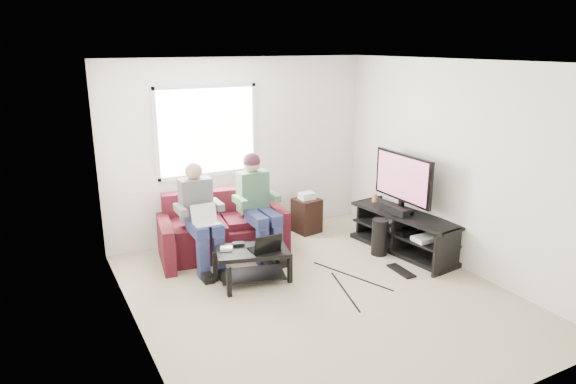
{
  "coord_description": "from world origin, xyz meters",
  "views": [
    {
      "loc": [
        -2.81,
        -4.58,
        2.78
      ],
      "look_at": [
        -0.08,
        0.6,
        1.08
      ],
      "focal_mm": 32.0,
      "sensor_mm": 36.0,
      "label": 1
    }
  ],
  "objects_px": {
    "sofa": "(223,231)",
    "tv_stand": "(404,234)",
    "coffee_table": "(252,258)",
    "end_table": "(307,214)",
    "subwoofer": "(380,237)",
    "tv": "(403,179)"
  },
  "relations": [
    {
      "from": "tv_stand",
      "to": "tv",
      "type": "height_order",
      "value": "tv"
    },
    {
      "from": "coffee_table",
      "to": "end_table",
      "type": "distance_m",
      "value": 1.86
    },
    {
      "from": "tv_stand",
      "to": "sofa",
      "type": "bearing_deg",
      "value": 153.03
    },
    {
      "from": "coffee_table",
      "to": "tv_stand",
      "type": "bearing_deg",
      "value": -2.55
    },
    {
      "from": "sofa",
      "to": "coffee_table",
      "type": "bearing_deg",
      "value": -90.86
    },
    {
      "from": "sofa",
      "to": "subwoofer",
      "type": "xyz_separation_m",
      "value": [
        1.86,
        -1.07,
        -0.06
      ]
    },
    {
      "from": "end_table",
      "to": "tv_stand",
      "type": "bearing_deg",
      "value": -57.66
    },
    {
      "from": "coffee_table",
      "to": "sofa",
      "type": "bearing_deg",
      "value": 89.14
    },
    {
      "from": "sofa",
      "to": "tv",
      "type": "bearing_deg",
      "value": -24.92
    },
    {
      "from": "coffee_table",
      "to": "subwoofer",
      "type": "relative_size",
      "value": 1.89
    },
    {
      "from": "tv",
      "to": "subwoofer",
      "type": "bearing_deg",
      "value": -174.28
    },
    {
      "from": "tv_stand",
      "to": "subwoofer",
      "type": "height_order",
      "value": "tv_stand"
    },
    {
      "from": "tv_stand",
      "to": "subwoofer",
      "type": "xyz_separation_m",
      "value": [
        -0.37,
        0.06,
        0.01
      ]
    },
    {
      "from": "subwoofer",
      "to": "end_table",
      "type": "relative_size",
      "value": 0.8
    },
    {
      "from": "sofa",
      "to": "tv_stand",
      "type": "xyz_separation_m",
      "value": [
        2.23,
        -1.14,
        -0.06
      ]
    },
    {
      "from": "subwoofer",
      "to": "end_table",
      "type": "bearing_deg",
      "value": 109.87
    },
    {
      "from": "tv_stand",
      "to": "end_table",
      "type": "relative_size",
      "value": 2.76
    },
    {
      "from": "sofa",
      "to": "coffee_table",
      "type": "xyz_separation_m",
      "value": [
        -0.02,
        -1.04,
        0.0
      ]
    },
    {
      "from": "end_table",
      "to": "subwoofer",
      "type": "bearing_deg",
      "value": -70.13
    },
    {
      "from": "tv_stand",
      "to": "subwoofer",
      "type": "relative_size",
      "value": 3.43
    },
    {
      "from": "subwoofer",
      "to": "sofa",
      "type": "bearing_deg",
      "value": 150.01
    },
    {
      "from": "sofa",
      "to": "end_table",
      "type": "xyz_separation_m",
      "value": [
        1.42,
        0.15,
        -0.03
      ]
    }
  ]
}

